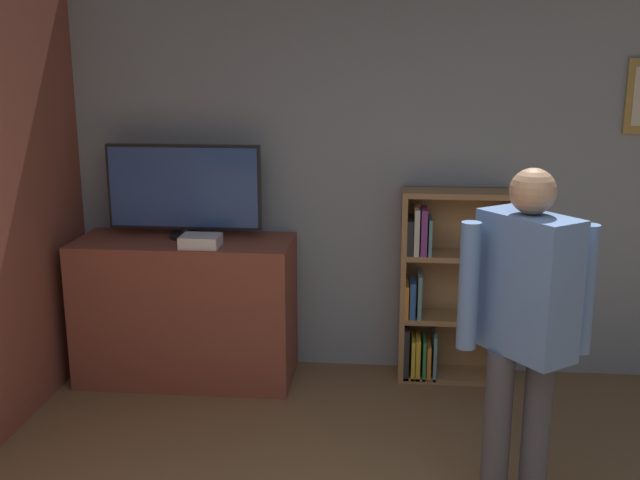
# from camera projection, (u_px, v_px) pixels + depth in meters

# --- Properties ---
(wall_back) EXTENTS (6.25, 0.09, 2.70)m
(wall_back) POSITION_uv_depth(u_px,v_px,m) (386.00, 178.00, 5.07)
(wall_back) COLOR gray
(wall_back) RESTS_ON ground_plane
(tv_ledge) EXTENTS (1.44, 0.59, 0.97)m
(tv_ledge) POSITION_uv_depth(u_px,v_px,m) (186.00, 310.00, 5.06)
(tv_ledge) COLOR brown
(tv_ledge) RESTS_ON ground_plane
(television) EXTENTS (1.03, 0.22, 0.62)m
(television) POSITION_uv_depth(u_px,v_px,m) (184.00, 190.00, 4.93)
(television) COLOR black
(television) RESTS_ON tv_ledge
(game_console) EXTENTS (0.25, 0.20, 0.08)m
(game_console) POSITION_uv_depth(u_px,v_px,m) (201.00, 241.00, 4.75)
(game_console) COLOR white
(game_console) RESTS_ON tv_ledge
(bookshelf) EXTENTS (0.71, 0.28, 1.31)m
(bookshelf) POSITION_uv_depth(u_px,v_px,m) (443.00, 290.00, 5.03)
(bookshelf) COLOR #997047
(bookshelf) RESTS_ON ground_plane
(person) EXTENTS (0.60, 0.49, 1.69)m
(person) POSITION_uv_depth(u_px,v_px,m) (524.00, 319.00, 3.36)
(person) COLOR #383842
(person) RESTS_ON ground_plane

